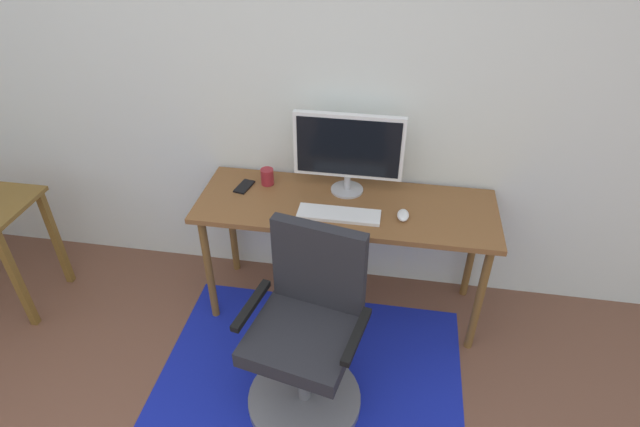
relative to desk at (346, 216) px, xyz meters
The scene contains 9 objects.
wall_back 0.75m from the desk, 118.06° to the left, with size 6.00×0.10×2.60m, color silver.
area_rug 0.92m from the desk, 99.17° to the right, with size 1.59×1.30×0.01m, color #1522A3.
desk is the anchor object (origin of this frame).
monitor 0.37m from the desk, 94.83° to the left, with size 0.59×0.18×0.46m.
keyboard 0.15m from the desk, 101.46° to the right, with size 0.43×0.13×0.02m, color white.
computer_mouse 0.33m from the desk, 14.40° to the right, with size 0.06×0.10×0.03m, color white.
coffee_cup 0.50m from the desk, 164.03° to the left, with size 0.07×0.07×0.09m, color maroon.
cell_phone 0.60m from the desk, behind, with size 0.07×0.14×0.01m, color black.
office_chair 0.73m from the desk, 97.64° to the right, with size 0.60×0.57×0.97m.
Camera 1 is at (0.42, -0.41, 2.28)m, focal length 28.77 mm.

